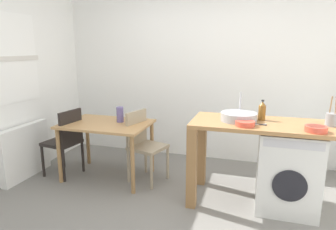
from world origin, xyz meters
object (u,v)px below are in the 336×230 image
Objects in this scene: mixing_bowl at (245,123)px; chair_person_seat at (66,139)px; bottle_tall_green at (262,111)px; utensil_crock at (331,119)px; chair_opposite at (143,142)px; washing_machine at (287,170)px; colander at (316,129)px; vase at (120,114)px; dining_table at (107,130)px.

chair_person_seat is at bearing 174.33° from mixing_bowl.
chair_person_seat is at bearing -178.01° from bottle_tall_green.
utensil_crock reaches higher than bottle_tall_green.
chair_opposite is 1.72m from washing_machine.
bottle_tall_green is 1.11× the size of colander.
vase is at bearing 164.56° from mixing_bowl.
bottle_tall_green is 1.11× the size of vase.
bottle_tall_green is 0.59m from colander.
dining_table is at bearing 179.20° from bottle_tall_green.
utensil_crock is at bearing -4.46° from vase.
utensil_crock reaches higher than washing_machine.
chair_opposite is 1.51m from bottle_tall_green.
mixing_bowl is 0.95× the size of colander.
dining_table is 0.27m from vase.
chair_person_seat is 3.13m from utensil_crock.
mixing_bowl is 0.86m from utensil_crock.
dining_table is at bearing 178.04° from utensil_crock.
colander is (-0.18, -0.27, -0.04)m from utensil_crock.
dining_table is 1.22× the size of chair_opposite.
utensil_crock is (3.10, 0.02, 0.48)m from chair_person_seat.
utensil_crock reaches higher than colander.
utensil_crock is 1.50× the size of vase.
vase is (-1.58, 0.44, -0.11)m from mixing_bowl.
chair_opposite is at bearing 161.99° from mixing_bowl.
vase reaches higher than chair_person_seat.
vase is (-1.74, 0.13, -0.18)m from bottle_tall_green.
vase is (-2.40, 0.19, -0.15)m from utensil_crock.
washing_machine reaches higher than dining_table.
utensil_crock is at bearing 17.02° from mixing_bowl.
chair_person_seat is 2.73m from washing_machine.
chair_opposite reaches higher than washing_machine.
mixing_bowl is (-0.45, -0.20, 0.52)m from washing_machine.
washing_machine is 3.89× the size of bottle_tall_green.
utensil_crock is 1.50× the size of colander.
vase reaches higher than washing_machine.
chair_opposite is at bearing 175.64° from utensil_crock.
utensil_crock is 2.41m from vase.
colander reaches higher than mixing_bowl.
colander reaches higher than dining_table.
washing_machine is 4.31× the size of vase.
chair_person_seat and chair_opposite have the same top height.
dining_table is 2.42m from colander.
chair_opposite is at bearing -71.49° from chair_person_seat.
vase is at bearing 175.54° from utensil_crock.
chair_opposite is 1.05× the size of washing_machine.
washing_machine is at bearing -3.66° from dining_table.
bottle_tall_green is (1.89, -0.03, 0.38)m from dining_table.
mixing_bowl is at bearing 88.07° from chair_opposite.
chair_opposite is at bearing 172.97° from washing_machine.
bottle_tall_green is 0.74× the size of utensil_crock.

